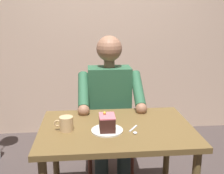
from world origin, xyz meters
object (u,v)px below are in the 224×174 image
Objects in this scene: coffee_cup at (66,123)px; dessert_spoon at (134,131)px; cake_slice at (107,122)px; chair at (109,121)px; seated_person at (110,109)px; dining_table at (116,139)px.

coffee_cup reaches higher than dessert_spoon.
coffee_cup is at bearing -7.11° from dessert_spoon.
cake_slice is 0.27m from coffee_cup.
cake_slice is (0.07, 0.72, 0.28)m from chair.
chair is at bearing -95.38° from cake_slice.
cake_slice is 1.07× the size of coffee_cup.
dining_table is at bearing 90.00° from seated_person.
chair is at bearing -90.00° from seated_person.
dining_table is 7.76× the size of cake_slice.
dessert_spoon is (-0.44, 0.05, -0.04)m from coffee_cup.
cake_slice is (0.07, 0.07, 0.15)m from dining_table.
chair is at bearing -81.77° from dessert_spoon.
chair is 0.71× the size of seated_person.
chair is 6.68× the size of dessert_spoon.
dining_table is 8.28× the size of coffee_cup.
dining_table is at bearing 90.00° from chair.
chair reaches higher than dining_table.
coffee_cup is 0.44m from dessert_spoon.
seated_person is at bearing 90.00° from chair.
coffee_cup is at bearing 57.15° from seated_person.
cake_slice is at bearing 172.33° from coffee_cup.
seated_person reaches higher than coffee_cup.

